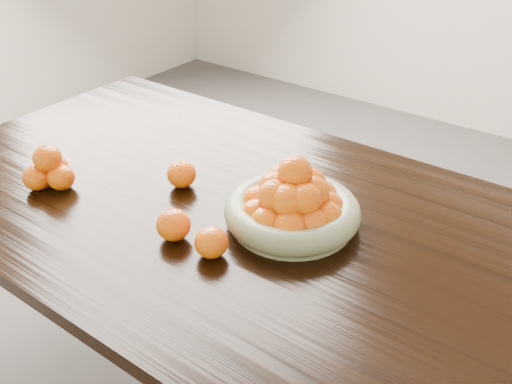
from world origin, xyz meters
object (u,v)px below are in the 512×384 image
Objects in this scene: orange_pyramid at (50,170)px; fruit_bowl at (293,205)px; loose_orange_0 at (182,174)px; dining_table at (263,248)px.

fruit_bowl is at bearing 20.12° from orange_pyramid.
fruit_bowl is at bearing 3.92° from loose_orange_0.
fruit_bowl is 0.33m from loose_orange_0.
loose_orange_0 is at bearing -178.95° from dining_table.
fruit_bowl is 0.65m from orange_pyramid.
orange_pyramid is (-0.61, -0.22, -0.01)m from fruit_bowl.
orange_pyramid is at bearing -159.13° from dining_table.
fruit_bowl reaches higher than orange_pyramid.
loose_orange_0 is (-0.26, -0.00, 0.12)m from dining_table.
dining_table is 26.15× the size of loose_orange_0.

